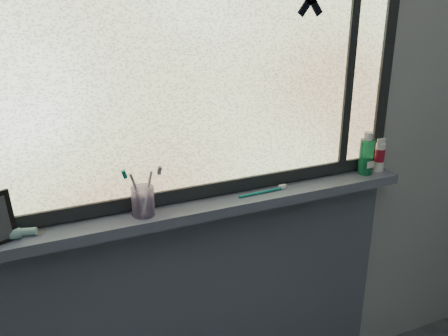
% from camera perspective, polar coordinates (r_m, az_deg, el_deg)
% --- Properties ---
extents(wall_back, '(3.00, 0.01, 2.50)m').
position_cam_1_polar(wall_back, '(1.81, -2.29, 3.69)').
color(wall_back, '#9EA3A8').
rests_on(wall_back, ground).
extents(windowsill, '(1.62, 0.14, 0.04)m').
position_cam_1_polar(windowsill, '(1.84, -1.31, -4.41)').
color(windowsill, '#4E5468').
rests_on(windowsill, wall_back).
extents(sill_apron, '(1.62, 0.02, 0.98)m').
position_cam_1_polar(sill_apron, '(2.15, -1.82, -16.15)').
color(sill_apron, '#4E5468').
rests_on(sill_apron, floor).
extents(window_pane, '(1.50, 0.01, 1.00)m').
position_cam_1_polar(window_pane, '(1.73, -2.14, 12.37)').
color(window_pane, silver).
rests_on(window_pane, wall_back).
extents(frame_bottom, '(1.60, 0.03, 0.05)m').
position_cam_1_polar(frame_bottom, '(1.86, -1.90, -2.44)').
color(frame_bottom, black).
rests_on(frame_bottom, windowsill).
extents(frame_right, '(0.05, 0.03, 1.10)m').
position_cam_1_polar(frame_right, '(2.14, 18.12, 13.03)').
color(frame_right, black).
rests_on(frame_right, wall_back).
extents(frame_mullion, '(0.03, 0.03, 1.00)m').
position_cam_1_polar(frame_mullion, '(2.02, 14.30, 13.02)').
color(frame_mullion, black).
rests_on(frame_mullion, wall_back).
extents(toothpaste_tube, '(0.20, 0.07, 0.03)m').
position_cam_1_polar(toothpaste_tube, '(1.71, -22.54, -6.89)').
color(toothpaste_tube, silver).
rests_on(toothpaste_tube, windowsill).
extents(toothbrush_cup, '(0.09, 0.09, 0.10)m').
position_cam_1_polar(toothbrush_cup, '(1.73, -9.24, -3.75)').
color(toothbrush_cup, '#C0A8DE').
rests_on(toothbrush_cup, windowsill).
extents(toothbrush_lying, '(0.23, 0.03, 0.02)m').
position_cam_1_polar(toothbrush_lying, '(1.90, 4.18, -2.75)').
color(toothbrush_lying, '#0C7369').
rests_on(toothbrush_lying, windowsill).
extents(mouthwash_bottle, '(0.08, 0.08, 0.15)m').
position_cam_1_polar(mouthwash_bottle, '(2.14, 15.98, 1.64)').
color(mouthwash_bottle, '#1B8B52').
rests_on(mouthwash_bottle, windowsill).
extents(cream_tube, '(0.04, 0.04, 0.10)m').
position_cam_1_polar(cream_tube, '(2.20, 17.39, 1.59)').
color(cream_tube, silver).
rests_on(cream_tube, windowsill).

